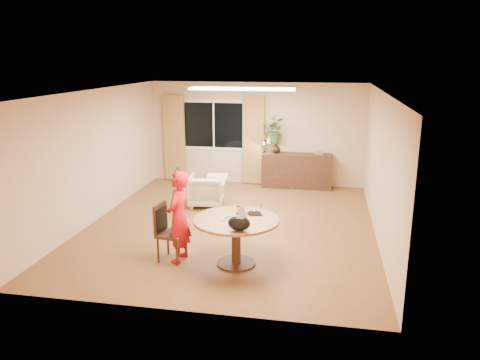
# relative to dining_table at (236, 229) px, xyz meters

# --- Properties ---
(floor) EXTENTS (6.50, 6.50, 0.00)m
(floor) POSITION_rel_dining_table_xyz_m (-0.44, 1.72, -0.60)
(floor) COLOR brown
(floor) RESTS_ON ground
(ceiling) EXTENTS (6.50, 6.50, 0.00)m
(ceiling) POSITION_rel_dining_table_xyz_m (-0.44, 1.72, 2.00)
(ceiling) COLOR white
(ceiling) RESTS_ON wall_back
(wall_back) EXTENTS (5.50, 0.00, 5.50)m
(wall_back) POSITION_rel_dining_table_xyz_m (-0.44, 4.97, 0.70)
(wall_back) COLOR tan
(wall_back) RESTS_ON floor
(wall_left) EXTENTS (0.00, 6.50, 6.50)m
(wall_left) POSITION_rel_dining_table_xyz_m (-3.19, 1.72, 0.70)
(wall_left) COLOR tan
(wall_left) RESTS_ON floor
(wall_right) EXTENTS (0.00, 6.50, 6.50)m
(wall_right) POSITION_rel_dining_table_xyz_m (2.31, 1.72, 0.70)
(wall_right) COLOR tan
(wall_right) RESTS_ON floor
(window) EXTENTS (1.70, 0.03, 1.30)m
(window) POSITION_rel_dining_table_xyz_m (-1.54, 4.96, 0.90)
(window) COLOR white
(window) RESTS_ON wall_back
(curtain_left) EXTENTS (0.55, 0.08, 2.25)m
(curtain_left) POSITION_rel_dining_table_xyz_m (-2.59, 4.88, 0.54)
(curtain_left) COLOR olive
(curtain_left) RESTS_ON wall_back
(curtain_right) EXTENTS (0.55, 0.08, 2.25)m
(curtain_right) POSITION_rel_dining_table_xyz_m (-0.49, 4.88, 0.54)
(curtain_right) COLOR olive
(curtain_right) RESTS_ON wall_back
(ceiling_panel) EXTENTS (2.20, 0.35, 0.05)m
(ceiling_panel) POSITION_rel_dining_table_xyz_m (-0.44, 2.92, 1.96)
(ceiling_panel) COLOR white
(ceiling_panel) RESTS_ON ceiling
(dining_table) EXTENTS (1.35, 1.35, 0.77)m
(dining_table) POSITION_rel_dining_table_xyz_m (0.00, 0.00, 0.00)
(dining_table) COLOR brown
(dining_table) RESTS_ON floor
(dining_chair) EXTENTS (0.51, 0.48, 0.94)m
(dining_chair) POSITION_rel_dining_table_xyz_m (-1.05, -0.03, -0.13)
(dining_chair) COLOR black
(dining_chair) RESTS_ON floor
(child) EXTENTS (0.57, 0.41, 1.49)m
(child) POSITION_rel_dining_table_xyz_m (-0.93, -0.01, 0.14)
(child) COLOR red
(child) RESTS_ON floor
(laptop) EXTENTS (0.38, 0.30, 0.23)m
(laptop) POSITION_rel_dining_table_xyz_m (-0.04, -0.03, 0.28)
(laptop) COLOR #B7B7BC
(laptop) RESTS_ON dining_table
(tumbler) EXTENTS (0.09, 0.09, 0.12)m
(tumbler) POSITION_rel_dining_table_xyz_m (-0.01, 0.25, 0.22)
(tumbler) COLOR white
(tumbler) RESTS_ON dining_table
(wine_glass) EXTENTS (0.08, 0.08, 0.19)m
(wine_glass) POSITION_rel_dining_table_xyz_m (0.36, 0.21, 0.26)
(wine_glass) COLOR white
(wine_glass) RESTS_ON dining_table
(pot_lid) EXTENTS (0.28, 0.28, 0.04)m
(pot_lid) POSITION_rel_dining_table_xyz_m (0.24, 0.28, 0.18)
(pot_lid) COLOR white
(pot_lid) RESTS_ON dining_table
(handbag) EXTENTS (0.33, 0.20, 0.22)m
(handbag) POSITION_rel_dining_table_xyz_m (0.14, -0.50, 0.27)
(handbag) COLOR black
(handbag) RESTS_ON dining_table
(armchair) EXTENTS (0.82, 0.84, 0.69)m
(armchair) POSITION_rel_dining_table_xyz_m (-1.23, 2.88, -0.26)
(armchair) COLOR beige
(armchair) RESTS_ON floor
(throw) EXTENTS (0.47, 0.57, 0.03)m
(throw) POSITION_rel_dining_table_xyz_m (-0.99, 2.81, 0.10)
(throw) COLOR beige
(throw) RESTS_ON armchair
(sideboard) EXTENTS (1.74, 0.42, 0.87)m
(sideboard) POSITION_rel_dining_table_xyz_m (0.64, 4.73, -0.17)
(sideboard) COLOR black
(sideboard) RESTS_ON floor
(vase) EXTENTS (0.26, 0.26, 0.25)m
(vase) POSITION_rel_dining_table_xyz_m (0.11, 4.73, 0.39)
(vase) COLOR black
(vase) RESTS_ON sideboard
(bouquet) EXTENTS (0.60, 0.53, 0.66)m
(bouquet) POSITION_rel_dining_table_xyz_m (0.06, 4.73, 0.84)
(bouquet) COLOR #306024
(bouquet) RESTS_ON vase
(book_stack) EXTENTS (0.22, 0.17, 0.09)m
(book_stack) POSITION_rel_dining_table_xyz_m (1.18, 4.73, 0.31)
(book_stack) COLOR olive
(book_stack) RESTS_ON sideboard
(desk_lamp) EXTENTS (0.15, 0.15, 0.33)m
(desk_lamp) POSITION_rel_dining_table_xyz_m (-0.19, 4.68, 0.43)
(desk_lamp) COLOR black
(desk_lamp) RESTS_ON sideboard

